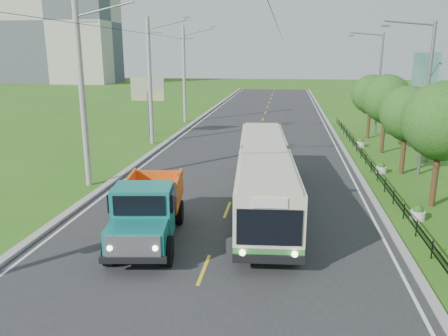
% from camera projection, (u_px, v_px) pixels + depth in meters
% --- Properties ---
extents(ground, '(240.00, 240.00, 0.00)m').
position_uv_depth(ground, '(204.00, 270.00, 14.98)').
color(ground, '#316618').
rests_on(ground, ground).
extents(road, '(14.00, 120.00, 0.02)m').
position_uv_depth(road, '(251.00, 149.00, 34.14)').
color(road, '#28282B').
rests_on(road, ground).
extents(curb_left, '(0.40, 120.00, 0.15)m').
position_uv_depth(curb_left, '(162.00, 145.00, 35.10)').
color(curb_left, '#9E9E99').
rests_on(curb_left, ground).
extents(curb_right, '(0.30, 120.00, 0.10)m').
position_uv_depth(curb_right, '(345.00, 151.00, 33.15)').
color(curb_right, '#9E9E99').
rests_on(curb_right, ground).
extents(edge_line_left, '(0.12, 120.00, 0.00)m').
position_uv_depth(edge_line_left, '(169.00, 146.00, 35.04)').
color(edge_line_left, silver).
rests_on(edge_line_left, road).
extents(edge_line_right, '(0.12, 120.00, 0.00)m').
position_uv_depth(edge_line_right, '(338.00, 151.00, 33.23)').
color(edge_line_right, silver).
rests_on(edge_line_right, road).
extents(centre_dash, '(0.12, 2.20, 0.00)m').
position_uv_depth(centre_dash, '(204.00, 269.00, 14.98)').
color(centre_dash, yellow).
rests_on(centre_dash, road).
extents(railing_right, '(0.04, 40.00, 0.60)m').
position_uv_depth(railing_right, '(371.00, 168.00, 27.22)').
color(railing_right, black).
rests_on(railing_right, ground).
extents(pole_near, '(3.51, 0.32, 10.00)m').
position_uv_depth(pole_near, '(83.00, 94.00, 23.44)').
color(pole_near, gray).
rests_on(pole_near, ground).
extents(pole_mid, '(3.51, 0.32, 10.00)m').
position_uv_depth(pole_mid, '(150.00, 81.00, 34.94)').
color(pole_mid, gray).
rests_on(pole_mid, ground).
extents(pole_far, '(3.51, 0.32, 10.00)m').
position_uv_depth(pole_far, '(184.00, 74.00, 46.43)').
color(pole_far, gray).
rests_on(pole_far, ground).
extents(tree_third, '(3.60, 3.62, 6.00)m').
position_uv_depth(tree_third, '(442.00, 124.00, 20.43)').
color(tree_third, '#382314').
rests_on(tree_third, ground).
extents(tree_fourth, '(3.24, 3.31, 5.40)m').
position_uv_depth(tree_fourth, '(407.00, 116.00, 26.27)').
color(tree_fourth, '#382314').
rests_on(tree_fourth, ground).
extents(tree_fifth, '(3.48, 3.52, 5.80)m').
position_uv_depth(tree_fifth, '(386.00, 101.00, 31.95)').
color(tree_fifth, '#382314').
rests_on(tree_fifth, ground).
extents(tree_back, '(3.30, 3.36, 5.50)m').
position_uv_depth(tree_back, '(371.00, 96.00, 37.75)').
color(tree_back, '#382314').
rests_on(tree_back, ground).
extents(streetlight_mid, '(3.02, 0.20, 9.07)m').
position_uv_depth(streetlight_mid, '(424.00, 94.00, 25.70)').
color(streetlight_mid, slate).
rests_on(streetlight_mid, ground).
extents(streetlight_far, '(3.02, 0.20, 9.07)m').
position_uv_depth(streetlight_far, '(378.00, 80.00, 39.11)').
color(streetlight_far, slate).
rests_on(streetlight_far, ground).
extents(planter_near, '(0.64, 0.64, 0.67)m').
position_uv_depth(planter_near, '(418.00, 213.00, 19.48)').
color(planter_near, silver).
rests_on(planter_near, ground).
extents(planter_mid, '(0.64, 0.64, 0.67)m').
position_uv_depth(planter_mid, '(381.00, 168.00, 27.15)').
color(planter_mid, silver).
rests_on(planter_mid, ground).
extents(planter_far, '(0.64, 0.64, 0.67)m').
position_uv_depth(planter_far, '(361.00, 143.00, 34.81)').
color(planter_far, silver).
rests_on(planter_far, ground).
extents(billboard_left, '(3.00, 0.20, 5.20)m').
position_uv_depth(billboard_left, '(148.00, 93.00, 38.29)').
color(billboard_left, slate).
rests_on(billboard_left, ground).
extents(billboard_right, '(0.24, 6.00, 7.30)m').
position_uv_depth(billboard_right, '(424.00, 81.00, 31.11)').
color(billboard_right, slate).
rests_on(billboard_right, ground).
extents(apartment_near, '(28.00, 14.00, 30.00)m').
position_uv_depth(apartment_near, '(58.00, 22.00, 109.69)').
color(apartment_near, '#B7B2A3').
rests_on(apartment_near, ground).
extents(apartment_far, '(24.00, 14.00, 26.00)m').
position_uv_depth(apartment_far, '(25.00, 35.00, 137.55)').
color(apartment_far, '#B7B2A3').
rests_on(apartment_far, ground).
extents(bus, '(3.48, 14.84, 2.84)m').
position_uv_depth(bus, '(264.00, 171.00, 21.15)').
color(bus, '#317C38').
rests_on(bus, ground).
extents(dump_truck, '(3.06, 6.22, 2.51)m').
position_uv_depth(dump_truck, '(148.00, 207.00, 16.99)').
color(dump_truck, '#147870').
rests_on(dump_truck, ground).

